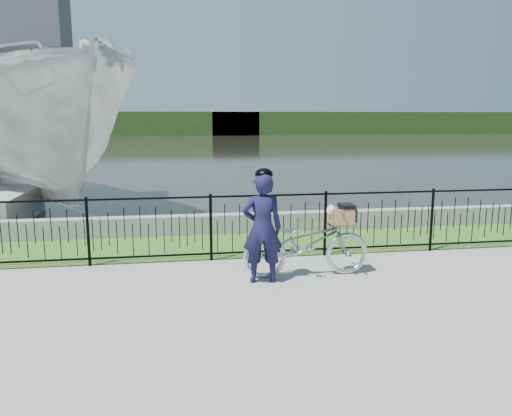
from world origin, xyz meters
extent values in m
plane|color=gray|center=(0.00, 0.00, 0.00)|extent=(120.00, 120.00, 0.00)
cube|color=#34611E|center=(0.00, 2.60, 0.00)|extent=(60.00, 2.00, 0.01)
plane|color=black|center=(0.00, 33.00, 0.00)|extent=(120.00, 120.00, 0.00)
cube|color=gray|center=(0.00, 3.60, 0.20)|extent=(60.00, 0.30, 0.40)
cube|color=#243E18|center=(0.00, 60.00, 1.50)|extent=(120.00, 6.00, 3.00)
cube|color=#AF9F8D|center=(-18.00, 58.00, 2.00)|extent=(8.00, 4.00, 4.00)
cube|color=#AF9F8D|center=(6.00, 58.50, 1.60)|extent=(6.00, 3.00, 3.20)
imported|color=#B6BBC3|center=(0.38, 0.55, 0.51)|extent=(1.96, 0.68, 1.03)
cube|color=black|center=(0.93, 0.55, 0.79)|extent=(0.38, 0.18, 0.02)
cube|color=#996D47|center=(0.93, 0.55, 0.80)|extent=(0.36, 0.29, 0.01)
cube|color=#996D47|center=(0.93, 0.69, 0.92)|extent=(0.36, 0.01, 0.25)
cube|color=#996D47|center=(0.93, 0.41, 0.92)|extent=(0.36, 0.02, 0.25)
cube|color=#996D47|center=(1.10, 0.55, 0.92)|extent=(0.02, 0.29, 0.25)
cube|color=#996D47|center=(0.75, 0.55, 0.92)|extent=(0.01, 0.29, 0.25)
cube|color=black|center=(1.01, 0.55, 1.07)|extent=(0.20, 0.31, 0.06)
cube|color=black|center=(1.12, 0.55, 0.94)|extent=(0.02, 0.31, 0.20)
ellipsoid|color=silver|center=(0.91, 0.55, 0.92)|extent=(0.31, 0.22, 0.20)
sphere|color=silver|center=(0.77, 0.53, 1.02)|extent=(0.15, 0.15, 0.15)
sphere|color=silver|center=(0.72, 0.51, 0.99)|extent=(0.07, 0.07, 0.07)
sphere|color=black|center=(0.69, 0.50, 0.99)|extent=(0.02, 0.02, 0.02)
cone|color=olive|center=(0.77, 0.59, 1.08)|extent=(0.06, 0.08, 0.08)
cone|color=olive|center=(0.79, 0.49, 1.08)|extent=(0.06, 0.08, 0.08)
imported|color=#141335|center=(-0.33, 0.37, 0.81)|extent=(0.61, 0.42, 1.62)
ellipsoid|color=black|center=(-0.33, 0.37, 1.60)|extent=(0.26, 0.29, 0.18)
imported|color=silver|center=(-5.42, 7.75, 1.97)|extent=(8.36, 10.78, 3.94)
cube|color=#3F3F47|center=(-5.42, 7.75, 4.94)|extent=(2.20, 1.60, 1.60)
camera|label=1|loc=(-1.54, -6.64, 2.42)|focal=35.00mm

